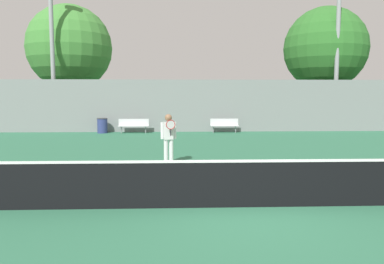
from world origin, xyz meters
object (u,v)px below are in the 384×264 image
(tree_green_tall, at_px, (325,49))
(tennis_player, at_px, (169,136))
(tree_green_broad, at_px, (70,48))
(bench_courtside_near, at_px, (134,124))
(light_pole_near_left, at_px, (52,37))
(tennis_net, at_px, (244,183))
(bench_courtside_far, at_px, (224,124))
(light_pole_far_right, at_px, (338,25))
(trash_bin, at_px, (102,126))

(tree_green_tall, bearing_deg, tennis_player, -126.84)
(tennis_player, xyz_separation_m, tree_green_tall, (10.95, 14.61, 4.65))
(tree_green_tall, xyz_separation_m, tree_green_broad, (-18.28, 0.37, 0.03))
(bench_courtside_near, height_order, tree_green_broad, tree_green_broad)
(tree_green_broad, bearing_deg, light_pole_near_left, -91.91)
(bench_courtside_near, distance_m, tree_green_tall, 14.87)
(tennis_net, distance_m, tree_green_tall, 22.19)
(bench_courtside_far, xyz_separation_m, light_pole_far_right, (7.50, 1.61, 6.25))
(light_pole_near_left, bearing_deg, tennis_net, -61.09)
(tennis_net, distance_m, tennis_player, 5.17)
(light_pole_near_left, distance_m, light_pole_far_right, 18.12)
(trash_bin, bearing_deg, tennis_net, -68.89)
(light_pole_far_right, bearing_deg, tree_green_tall, 83.90)
(tennis_net, distance_m, bench_courtside_far, 15.23)
(tennis_player, distance_m, bench_courtside_near, 10.55)
(tennis_player, relative_size, light_pole_far_right, 0.14)
(light_pole_far_right, bearing_deg, bench_courtside_far, -167.91)
(tennis_net, relative_size, tree_green_broad, 1.30)
(bench_courtside_near, height_order, light_pole_far_right, light_pole_far_right)
(bench_courtside_far, bearing_deg, light_pole_far_right, 12.09)
(bench_courtside_near, distance_m, light_pole_far_right, 14.51)
(tennis_player, bearing_deg, bench_courtside_near, 86.93)
(light_pole_near_left, bearing_deg, tennis_player, -57.27)
(bench_courtside_far, height_order, tree_green_broad, tree_green_broad)
(bench_courtside_near, distance_m, light_pole_near_left, 7.49)
(light_pole_far_right, distance_m, tree_green_broad, 18.29)
(tennis_player, xyz_separation_m, light_pole_near_left, (-7.44, 11.58, 4.91))
(light_pole_near_left, relative_size, light_pole_far_right, 0.84)
(bench_courtside_far, distance_m, light_pole_near_left, 11.93)
(light_pole_far_right, relative_size, tree_green_broad, 1.41)
(bench_courtside_far, bearing_deg, tree_green_broad, 155.82)
(tennis_player, height_order, bench_courtside_far, tennis_player)
(bench_courtside_near, relative_size, tree_green_broad, 0.21)
(tennis_player, xyz_separation_m, trash_bin, (-4.23, 10.35, -0.49))
(light_pole_near_left, xyz_separation_m, trash_bin, (3.21, -1.23, -5.40))
(light_pole_far_right, bearing_deg, bench_courtside_near, -172.95)
(bench_courtside_near, bearing_deg, trash_bin, 177.81)
(tennis_net, height_order, tree_green_tall, tree_green_tall)
(tennis_player, bearing_deg, tennis_net, -87.25)
(bench_courtside_far, height_order, light_pole_far_right, light_pole_far_right)
(light_pole_near_left, height_order, trash_bin, light_pole_near_left)
(tennis_net, xyz_separation_m, light_pole_far_right, (9.01, 16.77, 6.27))
(tennis_net, xyz_separation_m, tree_green_tall, (9.30, 19.49, 5.10))
(trash_bin, bearing_deg, bench_courtside_near, -2.19)
(light_pole_near_left, bearing_deg, trash_bin, -20.95)
(bench_courtside_near, bearing_deg, bench_courtside_far, -0.00)
(bench_courtside_near, bearing_deg, tennis_player, -77.15)
(bench_courtside_far, bearing_deg, tree_green_tall, 29.09)
(bench_courtside_far, distance_m, light_pole_far_right, 9.89)
(light_pole_far_right, xyz_separation_m, tree_green_broad, (-17.98, 3.10, -1.14))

